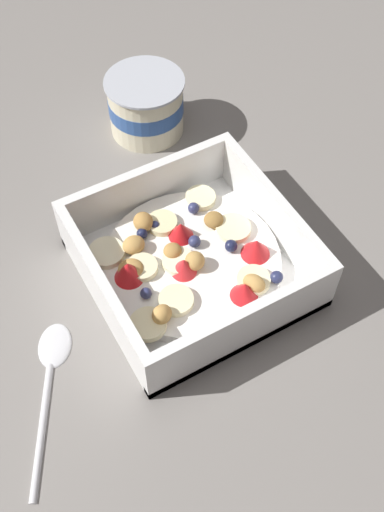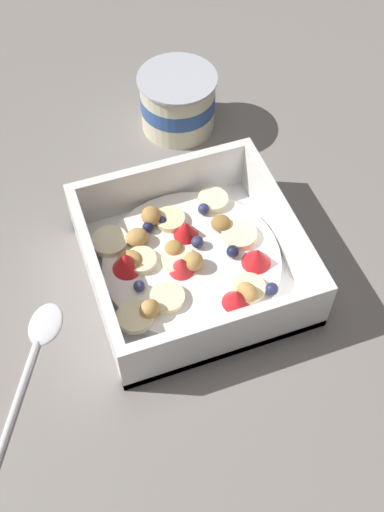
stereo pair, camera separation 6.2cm
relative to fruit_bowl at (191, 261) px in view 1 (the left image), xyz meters
name	(u,v)px [view 1 (the left image)]	position (x,y,z in m)	size (l,w,h in m)	color
ground_plane	(184,285)	(-0.01, -0.01, -0.02)	(2.40, 2.40, 0.00)	gray
fruit_bowl	(191,261)	(0.00, 0.00, 0.00)	(0.20, 0.20, 0.07)	white
spoon	(49,366)	(-0.17, -0.03, -0.02)	(0.10, 0.16, 0.01)	silver
yogurt_cup	(146,105)	(0.06, 0.22, 0.02)	(0.09, 0.09, 0.07)	beige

